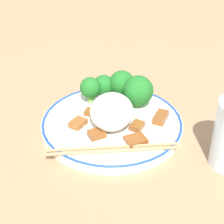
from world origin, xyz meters
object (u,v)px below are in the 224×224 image
object	(u,v)px
broccoli_back_center	(122,83)
broccoli_mid_left	(90,88)
broccoli_back_left	(138,91)
plate	(112,123)
broccoli_back_right	(104,85)
chopsticks	(112,149)

from	to	relation	value
broccoli_back_center	broccoli_mid_left	world-z (taller)	broccoli_back_center
broccoli_mid_left	broccoli_back_center	bearing A→B (deg)	109.73
broccoli_back_left	broccoli_back_center	world-z (taller)	broccoli_back_left
broccoli_back_left	plate	bearing A→B (deg)	-39.63
plate	broccoli_back_center	world-z (taller)	broccoli_back_center
plate	broccoli_back_left	distance (m)	0.08
plate	broccoli_back_right	world-z (taller)	broccoli_back_right
broccoli_back_left	chopsticks	size ratio (longest dim) A/B	0.29
broccoli_mid_left	chopsticks	bearing A→B (deg)	19.58
broccoli_back_center	plate	bearing A→B (deg)	-8.97
broccoli_back_center	broccoli_mid_left	bearing A→B (deg)	-70.27
broccoli_back_right	broccoli_mid_left	bearing A→B (deg)	-49.07
chopsticks	plate	bearing A→B (deg)	-175.70
broccoli_mid_left	chopsticks	world-z (taller)	broccoli_mid_left
broccoli_back_left	broccoli_mid_left	xyz separation A→B (m)	(-0.01, -0.09, -0.00)
plate	broccoli_back_right	xyz separation A→B (m)	(-0.09, -0.02, 0.03)
broccoli_back_center	broccoli_back_right	size ratio (longest dim) A/B	1.22
broccoli_mid_left	plate	bearing A→B (deg)	36.04
plate	broccoli_back_left	size ratio (longest dim) A/B	4.10
plate	broccoli_back_right	bearing A→B (deg)	-165.06
broccoli_back_center	chopsticks	size ratio (longest dim) A/B	0.26
broccoli_back_right	broccoli_back_center	bearing A→B (deg)	91.24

